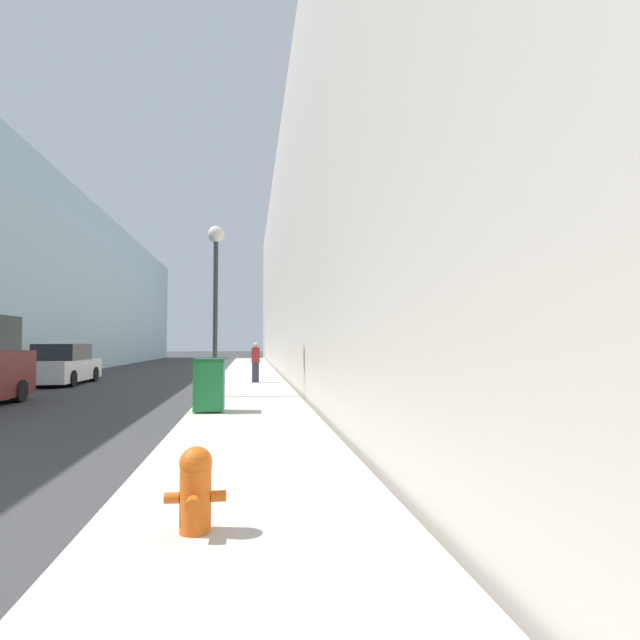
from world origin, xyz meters
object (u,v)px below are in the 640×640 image
fire_hydrant (196,487)px  lamppost (216,279)px  pedestrian_on_sidewalk (256,362)px  trash_bin (209,384)px  parked_sedan_near (63,366)px

fire_hydrant → lamppost: size_ratio=0.14×
fire_hydrant → pedestrian_on_sidewalk: pedestrian_on_sidewalk is taller
lamppost → fire_hydrant: bearing=-86.9°
trash_bin → lamppost: (-0.11, 3.33, 2.81)m
parked_sedan_near → trash_bin: bearing=-56.4°
parked_sedan_near → pedestrian_on_sidewalk: bearing=-11.6°
parked_sedan_near → pedestrian_on_sidewalk: pedestrian_on_sidewalk is taller
lamppost → pedestrian_on_sidewalk: bearing=76.1°
fire_hydrant → pedestrian_on_sidewalk: size_ratio=0.44×
lamppost → pedestrian_on_sidewalk: (1.24, 5.03, -2.63)m
trash_bin → parked_sedan_near: parked_sedan_near is taller
fire_hydrant → trash_bin: trash_bin is taller
fire_hydrant → parked_sedan_near: 18.66m
parked_sedan_near → lamppost: bearing=-45.5°
parked_sedan_near → fire_hydrant: bearing=-67.7°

